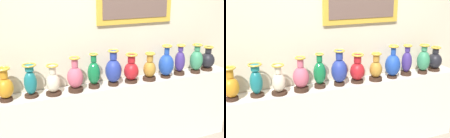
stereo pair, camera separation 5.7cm
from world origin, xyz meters
The scene contains 14 objects.
display_shelf centered at (0.00, 0.00, 0.44)m, with size 3.14×0.28×0.87m, color silver.
back_wall centered at (0.01, 0.20, 1.40)m, with size 5.31×0.14×2.79m.
vase_amber centered at (-1.11, -0.02, 1.02)m, with size 0.16×0.16×0.33m.
vase_teal centered at (-0.87, -0.01, 1.03)m, with size 0.14×0.14×0.33m.
vase_ivory centered at (-0.66, -0.04, 1.00)m, with size 0.15×0.15×0.31m.
vase_rose centered at (-0.43, -0.04, 1.02)m, with size 0.17×0.17×0.37m.
vase_emerald centered at (-0.22, -0.02, 1.03)m, with size 0.13×0.13×0.37m.
vase_cobalt centered at (0.00, -0.03, 1.05)m, with size 0.17×0.17×0.39m.
vase_crimson centered at (0.22, -0.03, 1.02)m, with size 0.16×0.16×0.33m.
vase_ochre centered at (0.45, -0.05, 1.01)m, with size 0.15×0.15×0.32m.
vase_sapphire centered at (0.67, -0.04, 1.03)m, with size 0.18×0.18×0.39m.
vase_indigo centered at (0.88, -0.02, 1.04)m, with size 0.13×0.13×0.37m.
vase_jade centered at (1.10, -0.05, 1.04)m, with size 0.15×0.15×0.36m.
vase_onyx centered at (1.31, -0.01, 1.01)m, with size 0.17×0.17×0.31m.
Camera 1 is at (-1.23, -2.78, 1.99)m, focal length 47.07 mm.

